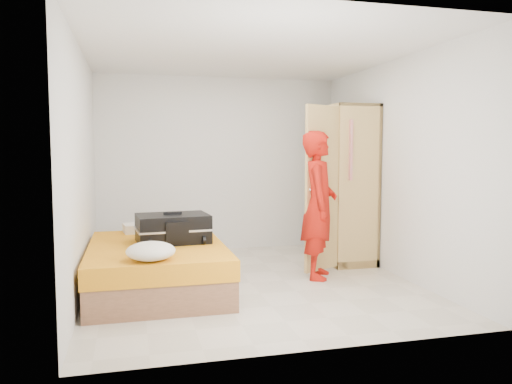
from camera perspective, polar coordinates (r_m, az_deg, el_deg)
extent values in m
plane|color=beige|center=(5.81, -0.65, -10.32)|extent=(4.00, 4.00, 0.00)
plane|color=white|center=(5.70, -0.68, 15.78)|extent=(4.00, 4.00, 0.00)
cube|color=white|center=(7.56, -4.21, 3.20)|extent=(3.60, 0.02, 2.60)
cube|color=white|center=(3.69, 6.59, 1.37)|extent=(3.60, 0.02, 2.60)
cube|color=white|center=(5.47, -19.33, 2.28)|extent=(0.02, 4.00, 2.60)
cube|color=white|center=(6.27, 15.55, 2.68)|extent=(0.02, 4.00, 2.60)
cube|color=#9A6446|center=(5.61, -11.25, -9.37)|extent=(1.40, 2.00, 0.30)
cube|color=orange|center=(5.55, -11.29, -6.87)|extent=(1.42, 2.02, 0.20)
cube|color=tan|center=(7.07, 11.68, 0.96)|extent=(0.04, 1.20, 2.10)
cube|color=tan|center=(6.43, 11.77, 0.57)|extent=(0.58, 0.04, 2.10)
cube|color=tan|center=(7.49, 7.89, 1.23)|extent=(0.58, 0.04, 2.10)
cube|color=tan|center=(6.96, 9.81, 9.42)|extent=(0.58, 1.20, 0.04)
cube|color=tan|center=(7.09, 9.56, -7.15)|extent=(0.58, 1.20, 0.10)
cube|color=tan|center=(7.13, 6.72, 1.06)|extent=(0.04, 0.59, 2.00)
cube|color=tan|center=(6.10, 7.60, 0.40)|extent=(0.54, 0.31, 2.00)
cylinder|color=#B2B2B7|center=(6.95, 9.79, 8.10)|extent=(0.02, 1.10, 0.02)
imported|color=#B4180B|center=(5.93, 7.20, -1.47)|extent=(0.63, 0.75, 1.74)
cube|color=black|center=(5.61, -9.50, -4.09)|extent=(0.81, 0.62, 0.31)
cube|color=black|center=(5.58, -9.52, -2.38)|extent=(0.20, 0.07, 0.03)
ellipsoid|color=white|center=(4.74, -11.93, -6.62)|extent=(0.46, 0.46, 0.17)
cube|color=white|center=(6.36, -12.26, -3.99)|extent=(0.62, 0.37, 0.11)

